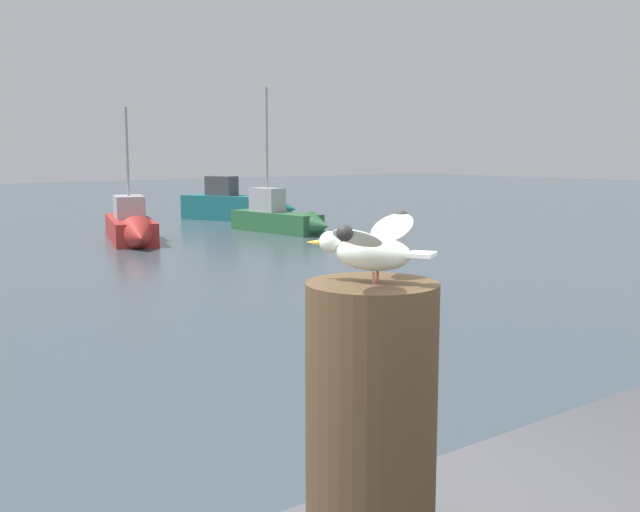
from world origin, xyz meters
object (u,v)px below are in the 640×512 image
boat_red (132,227)px  boat_green (281,218)px  seagull (371,245)px  boat_teal (241,206)px  mooring_post (371,422)px

boat_red → boat_green: boat_green is taller
boat_red → seagull: bearing=-111.2°
boat_teal → boat_green: bearing=-105.2°
seagull → boat_red: size_ratio=0.11×
seagull → boat_teal: bearing=59.6°
boat_red → boat_green: bearing=-5.2°
boat_teal → boat_red: size_ratio=0.96×
mooring_post → seagull: seagull is taller
boat_teal → boat_red: boat_red is taller
mooring_post → boat_green: 21.21m
mooring_post → boat_green: (11.72, 17.63, -1.28)m
mooring_post → seagull: 0.53m
seagull → boat_red: boat_red is taller
mooring_post → boat_red: boat_red is taller
boat_teal → seagull: bearing=-120.4°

